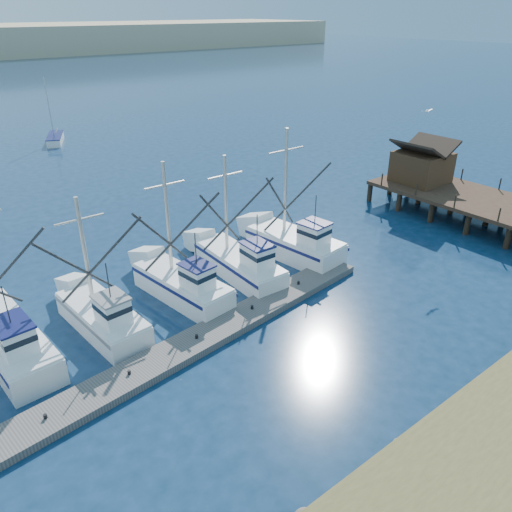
{
  "coord_description": "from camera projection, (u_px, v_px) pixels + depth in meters",
  "views": [
    {
      "loc": [
        -16.04,
        -12.22,
        15.71
      ],
      "look_at": [
        -0.05,
        8.0,
        2.86
      ],
      "focal_mm": 35.0,
      "sensor_mm": 36.0,
      "label": 1
    }
  ],
  "objects": [
    {
      "name": "sailboat_near",
      "position": [
        55.0,
        139.0,
        64.65
      ],
      "size": [
        3.87,
        6.13,
        8.1
      ],
      "rotation": [
        0.0,
        0.0,
        -0.4
      ],
      "color": "white",
      "rests_on": "ground"
    },
    {
      "name": "ground",
      "position": [
        358.0,
        365.0,
        24.5
      ],
      "size": [
        500.0,
        500.0,
        0.0
      ],
      "primitive_type": "plane",
      "color": "#0D253B",
      "rests_on": "ground"
    },
    {
      "name": "floating_dock",
      "position": [
        148.0,
        368.0,
        23.98
      ],
      "size": [
        30.82,
        5.42,
        0.41
      ],
      "primitive_type": "cube",
      "rotation": [
        0.0,
        0.0,
        0.11
      ],
      "color": "#645E59",
      "rests_on": "ground"
    },
    {
      "name": "trawler_fleet",
      "position": [
        97.0,
        314.0,
        26.82
      ],
      "size": [
        31.23,
        8.77,
        10.09
      ],
      "color": "white",
      "rests_on": "ground"
    },
    {
      "name": "flying_gull",
      "position": [
        427.0,
        111.0,
        35.1
      ],
      "size": [
        1.17,
        0.21,
        0.21
      ],
      "color": "white",
      "rests_on": "ground"
    },
    {
      "name": "timber_pier",
      "position": [
        457.0,
        185.0,
        41.22
      ],
      "size": [
        7.0,
        20.0,
        8.0
      ],
      "color": "black",
      "rests_on": "ground"
    }
  ]
}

